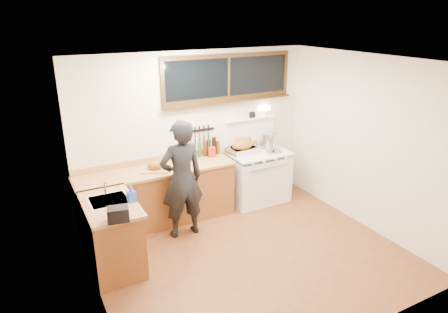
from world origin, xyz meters
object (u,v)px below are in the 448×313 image
cutting_board (155,167)px  roast_turkey (242,147)px  vintage_stove (257,175)px  man (182,179)px

cutting_board → roast_turkey: roast_turkey is taller
vintage_stove → cutting_board: bearing=179.9°
vintage_stove → cutting_board: (-1.83, 0.00, 0.49)m
roast_turkey → cutting_board: bearing=-177.2°
vintage_stove → man: (-1.59, -0.48, 0.41)m
vintage_stove → man: man is taller
roast_turkey → vintage_stove: bearing=-17.1°
vintage_stove → man: 1.71m
man → roast_turkey: 1.45m
vintage_stove → roast_turkey: size_ratio=3.04×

